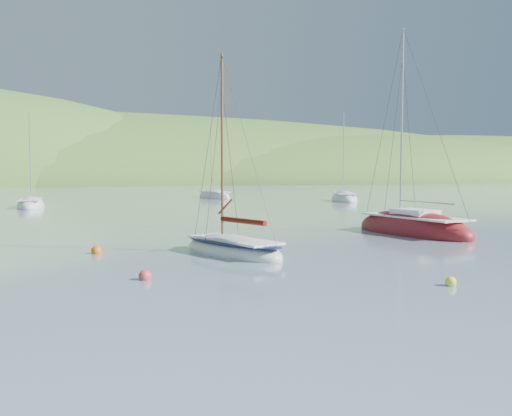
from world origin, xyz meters
name	(u,v)px	position (x,y,z in m)	size (l,w,h in m)	color
ground	(347,276)	(0.00, 0.00, 0.00)	(700.00, 700.00, 0.00)	slate
shoreline_hills	(31,183)	(-9.66, 172.42, 0.00)	(690.00, 135.00, 56.00)	#3E762D
daysailer_white	(233,249)	(-2.05, 6.71, 0.22)	(4.21, 6.87, 9.92)	white
sloop_red	(412,230)	(10.88, 10.49, 0.24)	(4.01, 9.45, 13.60)	maroon
distant_sloop_a	(31,206)	(-10.46, 45.30, 0.18)	(3.18, 7.63, 10.64)	white
distant_sloop_b	(214,197)	(13.28, 57.40, 0.19)	(3.79, 8.15, 11.20)	white
distant_sloop_d	(344,199)	(26.08, 44.09, 0.20)	(5.87, 8.96, 12.07)	white
mooring_buoys	(276,253)	(-0.37, 5.53, 0.12)	(19.35, 12.50, 0.49)	#FFFA31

